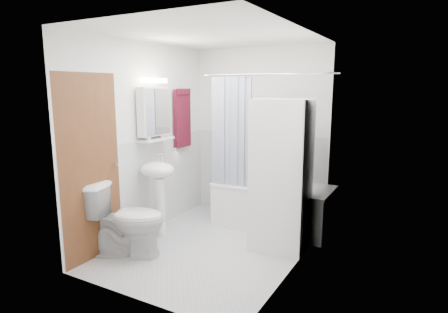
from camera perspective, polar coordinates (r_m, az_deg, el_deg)
The scene contains 20 objects.
floor at distance 4.55m, azimuth -1.65°, elevation -13.46°, with size 2.60×2.60×0.00m, color silver.
room_walls at distance 4.17m, azimuth -1.76°, elevation 5.53°, with size 2.60×2.60×2.60m.
wainscot at distance 4.59m, azimuth 0.18°, elevation -5.29°, with size 1.98×2.58×2.58m.
door at distance 4.40m, azimuth -16.18°, elevation -1.05°, with size 0.05×2.00×2.00m.
bathtub at distance 5.06m, azimuth 7.43°, elevation -7.15°, with size 1.53×0.72×0.58m.
tub_spout at distance 5.15m, azimuth 11.01°, elevation -0.26°, with size 0.04×0.04×0.12m, color silver.
curtain_rod at distance 4.54m, azimuth 6.51°, elevation 12.35°, with size 0.02×0.02×1.71m, color silver.
shower_curtain at distance 4.78m, azimuth 1.01°, elevation 3.32°, with size 0.55×0.02×1.45m.
sink at distance 4.69m, azimuth -10.02°, elevation -3.79°, with size 0.44×0.37×1.04m.
medicine_cabinet at distance 4.77m, azimuth -10.59°, elevation 6.93°, with size 0.13×0.50×0.71m.
shelf at distance 4.80m, azimuth -10.31°, elevation 2.57°, with size 0.18×0.54×0.03m, color silver.
shower_caddy at distance 5.09m, azimuth 11.61°, elevation 2.41°, with size 0.22×0.06×0.02m, color silver.
towel at distance 5.32m, azimuth -6.36°, elevation 5.98°, with size 0.07×0.34×0.83m.
washer_dryer at distance 4.35m, azimuth 8.75°, elevation -2.73°, with size 0.66×0.66×1.72m.
toilet at distance 4.33m, azimuth -14.51°, elevation -9.28°, with size 0.47×0.83×0.82m, color white.
soap_pump at distance 4.84m, azimuth -7.44°, elevation -0.27°, with size 0.08×0.17×0.08m, color gray.
shelf_bottle at distance 4.68m, azimuth -11.49°, elevation 2.92°, with size 0.07×0.18×0.07m, color gray.
shelf_cup at distance 4.88m, azimuth -9.44°, elevation 3.48°, with size 0.10×0.09×0.10m, color gray.
shampoo_a at distance 5.17m, azimuth 8.69°, elevation 3.47°, with size 0.13×0.17×0.13m, color gray.
shampoo_b at distance 5.13m, azimuth 9.94°, elevation 3.10°, with size 0.08×0.21×0.08m, color navy.
Camera 1 is at (2.12, -3.58, 1.85)m, focal length 30.00 mm.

